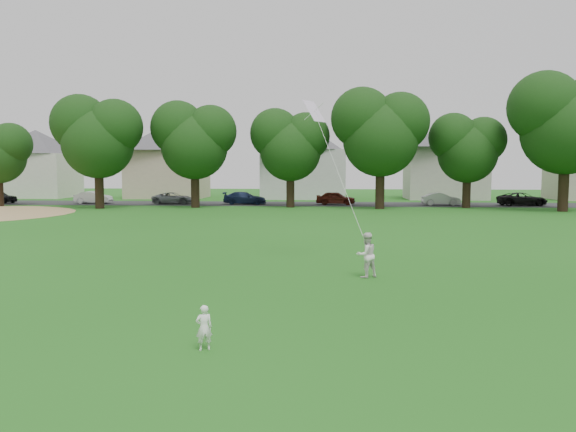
{
  "coord_description": "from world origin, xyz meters",
  "views": [
    {
      "loc": [
        3.02,
        -12.85,
        3.6
      ],
      "look_at": [
        1.91,
        2.0,
        2.3
      ],
      "focal_mm": 35.0,
      "sensor_mm": 36.0,
      "label": 1
    }
  ],
  "objects": [
    {
      "name": "toddler",
      "position": [
        0.57,
        -2.22,
        0.45
      ],
      "size": [
        0.39,
        0.33,
        0.91
      ],
      "primitive_type": "imported",
      "rotation": [
        0.0,
        0.0,
        3.55
      ],
      "color": "white",
      "rests_on": "ground"
    },
    {
      "name": "older_boy",
      "position": [
        4.22,
        5.4,
        0.74
      ],
      "size": [
        0.9,
        0.84,
        1.48
      ],
      "primitive_type": "imported",
      "rotation": [
        0.0,
        0.0,
        3.64
      ],
      "color": "white",
      "rests_on": "ground"
    },
    {
      "name": "parked_cars",
      "position": [
        -2.94,
        41.0,
        0.62
      ],
      "size": [
        55.49,
        2.31,
        1.29
      ],
      "color": "black",
      "rests_on": "ground"
    },
    {
      "name": "tree_row",
      "position": [
        4.18,
        35.73,
        6.48
      ],
      "size": [
        82.17,
        9.66,
        11.61
      ],
      "color": "black",
      "rests_on": "ground"
    },
    {
      "name": "house_row",
      "position": [
        -0.28,
        52.0,
        5.17
      ],
      "size": [
        76.01,
        13.62,
        10.59
      ],
      "color": "silver",
      "rests_on": "ground"
    },
    {
      "name": "kite",
      "position": [
        3.32,
        6.84,
        3.37
      ],
      "size": [
        1.4,
        2.01,
        5.74
      ],
      "color": "silver",
      "rests_on": "ground"
    },
    {
      "name": "street",
      "position": [
        0.0,
        42.0,
        0.01
      ],
      "size": [
        90.0,
        7.0,
        0.01
      ],
      "primitive_type": "cube",
      "color": "#2D2D30",
      "rests_on": "ground"
    },
    {
      "name": "ground",
      "position": [
        0.0,
        0.0,
        0.0
      ],
      "size": [
        160.0,
        160.0,
        0.0
      ],
      "primitive_type": "plane",
      "color": "#1B5A14",
      "rests_on": "ground"
    }
  ]
}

